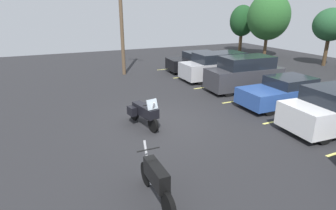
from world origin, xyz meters
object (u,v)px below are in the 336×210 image
motorcycle_second (156,180)px  car_silver (217,66)px  motorcycle_touring (144,112)px  car_black (198,62)px  car_charcoal (244,74)px  car_blue (284,92)px  utility_pole (121,8)px

motorcycle_second → car_silver: size_ratio=0.43×
motorcycle_touring → car_silver: bearing=127.5°
motorcycle_touring → motorcycle_second: (4.51, -1.28, -0.03)m
motorcycle_touring → car_black: size_ratio=0.46×
car_charcoal → car_blue: 3.06m
motorcycle_touring → car_silver: car_silver is taller
car_black → utility_pole: 6.82m
motorcycle_second → car_black: car_black is taller
motorcycle_touring → car_black: bearing=138.7°
car_silver → utility_pole: bearing=-126.9°
car_black → car_silver: car_silver is taller
motorcycle_touring → utility_pole: 10.57m
motorcycle_second → utility_pole: bearing=167.5°
motorcycle_second → car_blue: 9.42m
car_black → car_silver: (2.78, -0.09, 0.17)m
motorcycle_touring → utility_pole: size_ratio=0.24×
car_silver → utility_pole: (-4.05, -5.38, 3.70)m
car_black → car_charcoal: (5.68, -0.15, 0.25)m
car_charcoal → car_blue: size_ratio=1.00×
motorcycle_second → car_charcoal: size_ratio=0.47×
motorcycle_second → car_silver: 13.20m
utility_pole → car_silver: bearing=53.1°
motorcycle_second → car_silver: bearing=139.8°
motorcycle_touring → car_silver: size_ratio=0.44×
car_charcoal → car_blue: bearing=0.4°
motorcycle_touring → car_black: 11.10m
motorcycle_touring → car_blue: (0.39, 7.20, 0.08)m
motorcycle_touring → motorcycle_second: motorcycle_touring is taller
motorcycle_touring → car_charcoal: (-2.65, 7.18, 0.37)m
car_black → utility_pole: utility_pole is taller
motorcycle_touring → car_charcoal: size_ratio=0.48×
motorcycle_second → utility_pole: (-14.12, 3.14, 4.03)m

